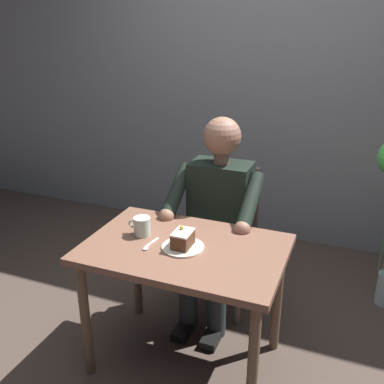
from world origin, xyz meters
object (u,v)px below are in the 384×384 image
Objects in this scene: cake_slice at (183,239)px; dessert_spoon at (148,246)px; chair at (224,230)px; coffee_cup at (142,226)px; dining_table at (185,263)px; seated_person at (216,217)px.

dessert_spoon is at bearing 16.55° from cake_slice.
coffee_cup is (0.25, 0.63, 0.27)m from chair.
chair is 6.21× the size of dessert_spoon.
seated_person is at bearing -90.00° from dining_table.
cake_slice is (0.00, 0.68, 0.26)m from chair.
seated_person is 0.53m from coffee_cup.
seated_person reaches higher than coffee_cup.
chair reaches higher than dessert_spoon.
chair is at bearing -90.00° from dining_table.
cake_slice is at bearing 89.88° from chair.
cake_slice reaches higher than dining_table.
seated_person is (-0.00, 0.17, 0.16)m from chair.
coffee_cup is at bearing -11.63° from cake_slice.
coffee_cup is at bearing 68.25° from chair.
cake_slice is at bearing 168.37° from coffee_cup.
chair is 0.73m from coffee_cup.
dining_table is 0.15m from cake_slice.
seated_person is 10.15× the size of cake_slice.
dessert_spoon is (0.16, 0.56, 0.06)m from seated_person.
dining_table is 0.80× the size of seated_person.
coffee_cup is (0.25, -0.05, 0.00)m from cake_slice.
cake_slice is 0.85× the size of dessert_spoon.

